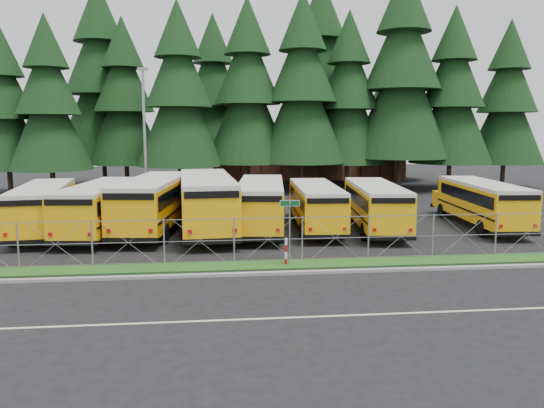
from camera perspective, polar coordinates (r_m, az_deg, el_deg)
The scene contains 31 objects.
ground at distance 24.78m, azimuth 5.16°, elevation -5.48°, with size 120.00×120.00×0.00m, color black.
curb at distance 21.83m, azimuth 6.77°, elevation -7.22°, with size 50.00×0.25×0.12m, color gray.
grass_verge at distance 23.16m, azimuth 5.99°, elevation -6.38°, with size 50.00×1.40×0.06m, color #1D4C15.
road_lane_line at distance 17.33m, azimuth 10.45°, elevation -11.62°, with size 50.00×0.12×0.01m, color beige.
chainlink_fence at distance 23.61m, azimuth 5.67°, elevation -3.68°, with size 44.00×0.10×2.00m, color #94979D, non-canonical shape.
brick_building at distance 64.58m, azimuth 3.47°, elevation 5.65°, with size 22.00×10.00×6.00m, color brown.
bus_0 at distance 31.93m, azimuth -23.30°, elevation -0.56°, with size 2.45×10.36×2.72m, color #FFA208, non-canonical shape.
bus_1 at distance 30.77m, azimuth -17.73°, elevation -0.50°, with size 2.52×10.68×2.80m, color #FFA208, non-canonical shape.
bus_2 at distance 30.86m, azimuth -12.44°, elevation -0.05°, with size 2.74×11.61×3.04m, color #FFA208, non-canonical shape.
bus_3 at distance 30.20m, azimuth -7.08°, elevation 0.05°, with size 2.87×12.18×3.19m, color #FFA208, non-canonical shape.
bus_4 at distance 30.29m, azimuth -1.17°, elevation -0.20°, with size 2.56×10.85×2.84m, color #FFA208, non-canonical shape.
bus_5 at distance 30.71m, azimuth 4.66°, elevation -0.32°, with size 2.36×10.01×2.63m, color #FFA208, non-canonical shape.
bus_6 at distance 30.97m, azimuth 10.93°, elevation -0.31°, with size 2.42×10.24×2.68m, color #FFA208, non-canonical shape.
bus_east at distance 33.75m, azimuth 21.44°, elevation -0.03°, with size 2.43×10.28×2.70m, color #FFA208, non-canonical shape.
street_sign at distance 22.51m, azimuth 1.92°, elevation -1.55°, with size 0.84×0.55×2.81m.
striped_bollard at distance 22.68m, azimuth 1.51°, elevation -5.17°, with size 0.11×0.11×1.20m, color #B20C0C.
light_standard at distance 40.15m, azimuth -13.54°, elevation 7.48°, with size 0.70×0.35×10.14m.
conifer_0 at distance 52.85m, azimuth -26.76°, elevation 8.91°, with size 6.60×6.60×14.61m, color black, non-canonical shape.
conifer_1 at distance 49.54m, azimuth -22.91°, elevation 9.70°, with size 6.96×6.96×15.40m, color black, non-canonical shape.
conifer_2 at distance 53.25m, azimuth -15.60°, elevation 10.36°, with size 7.36×7.36×16.28m, color black, non-canonical shape.
conifer_3 at distance 48.23m, azimuth -10.00°, elevation 11.18°, with size 7.65×7.65×16.92m, color black, non-canonical shape.
conifer_4 at distance 49.93m, azimuth -2.64°, elevation 11.63°, with size 8.01×8.01×17.70m, color black, non-canonical shape.
conifer_5 at distance 49.38m, azimuth 3.28°, elevation 11.88°, with size 8.17×8.17×18.07m, color black, non-canonical shape.
conifer_6 at distance 51.61m, azimuth 8.19°, elevation 10.93°, with size 7.59×7.59×16.78m, color black, non-canonical shape.
conifer_7 at distance 52.08m, azimuth 13.83°, elevation 12.91°, with size 9.36×9.36×20.69m, color black, non-canonical shape.
conifer_8 at distance 53.58m, azimuth 18.83°, elevation 10.66°, with size 7.74×7.74×17.12m, color black, non-canonical shape.
conifer_9 at distance 57.26m, azimuth 23.95°, elevation 9.76°, with size 7.34×7.34×16.22m, color black, non-canonical shape.
conifer_10 at distance 56.75m, azimuth -17.93°, elevation 12.11°, with size 9.14×9.14×20.21m, color black, non-canonical shape.
conifer_11 at distance 59.55m, azimuth -6.30°, elevation 11.24°, with size 8.20×8.20×18.14m, color black, non-canonical shape.
conifer_12 at distance 56.34m, azimuth 5.23°, elevation 12.89°, with size 9.50×9.50×21.00m, color black, non-canonical shape.
conifer_13 at distance 61.70m, azimuth 13.22°, elevation 10.78°, with size 8.02×8.02×17.73m, color black, non-canonical shape.
Camera 1 is at (-4.78, -23.61, 5.84)m, focal length 35.00 mm.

